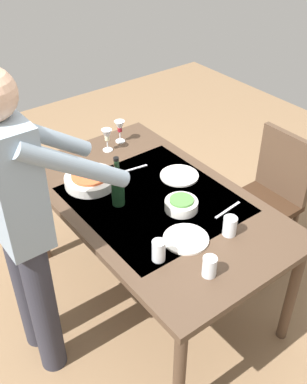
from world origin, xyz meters
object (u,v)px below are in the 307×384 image
(wine_bottle, at_px, (118,187))
(dinner_plate_near, at_px, (186,239))
(wine_glass_left, at_px, (107,136))
(water_cup_near_left, at_px, (230,226))
(serving_bowl_pasta, at_px, (90,179))
(dining_table, at_px, (153,210))
(side_bowl_salad, at_px, (181,204))
(dinner_plate_far, at_px, (179,176))
(water_cup_near_right, at_px, (209,266))
(chair_near, at_px, (271,191))
(person_server, at_px, (21,219))
(water_cup_far_left, at_px, (159,251))
(wine_glass_right, at_px, (120,128))

(wine_bottle, xyz_separation_m, dinner_plate_near, (-0.45, -0.10, -0.10))
(wine_glass_left, height_order, water_cup_near_left, wine_glass_left)
(serving_bowl_pasta, bearing_deg, wine_glass_left, -47.45)
(wine_bottle, height_order, water_cup_near_left, wine_bottle)
(dining_table, distance_m, side_bowl_salad, 0.20)
(dining_table, distance_m, dinner_plate_far, 0.28)
(water_cup_near_right, relative_size, dinner_plate_far, 0.44)
(chair_near, distance_m, wine_glass_left, 1.13)
(chair_near, relative_size, person_server, 0.54)
(wine_glass_left, bearing_deg, side_bowl_salad, 178.57)
(wine_bottle, distance_m, side_bowl_salad, 0.35)
(wine_glass_left, bearing_deg, dining_table, 172.01)
(water_cup_far_left, height_order, dinner_plate_near, water_cup_far_left)
(wine_bottle, distance_m, dinner_plate_near, 0.47)
(wine_glass_left, bearing_deg, dinner_plate_far, -161.19)
(water_cup_far_left, height_order, dinner_plate_far, water_cup_far_left)
(chair_near, distance_m, water_cup_far_left, 1.18)
(person_server, xyz_separation_m, dinner_plate_near, (-0.40, -0.66, -0.20))
(wine_glass_left, distance_m, water_cup_near_right, 1.23)
(serving_bowl_pasta, bearing_deg, person_server, 119.68)
(water_cup_near_left, relative_size, water_cup_near_right, 1.01)
(water_cup_far_left, bearing_deg, dining_table, -34.40)
(water_cup_near_left, bearing_deg, side_bowl_salad, 11.61)
(wine_glass_right, bearing_deg, dinner_plate_near, 164.06)
(chair_near, height_order, side_bowl_salad, chair_near)
(dining_table, relative_size, wine_glass_right, 10.54)
(water_cup_near_left, distance_m, dinner_plate_far, 0.57)
(wine_glass_right, bearing_deg, person_server, 122.87)
(person_server, bearing_deg, water_cup_far_left, -132.20)
(dinner_plate_far, bearing_deg, wine_glass_right, 4.68)
(water_cup_near_right, relative_size, side_bowl_salad, 0.57)
(wine_glass_left, distance_m, wine_glass_right, 0.14)
(chair_near, height_order, water_cup_far_left, chair_near)
(water_cup_near_right, xyz_separation_m, dinner_plate_near, (0.24, -0.07, -0.05))
(water_cup_near_left, xyz_separation_m, water_cup_near_right, (-0.14, 0.27, -0.00))
(dining_table, height_order, water_cup_far_left, water_cup_far_left)
(dining_table, xyz_separation_m, water_cup_far_left, (-0.39, 0.27, 0.13))
(serving_bowl_pasta, distance_m, dinner_plate_far, 0.53)
(wine_glass_left, xyz_separation_m, side_bowl_salad, (-0.76, 0.02, -0.07))
(chair_near, bearing_deg, dinner_plate_near, 102.79)
(wine_bottle, height_order, dinner_plate_near, wine_bottle)
(dining_table, height_order, water_cup_near_left, water_cup_near_left)
(dinner_plate_near, distance_m, dinner_plate_far, 0.56)
(person_server, bearing_deg, water_cup_near_left, -119.98)
(dinner_plate_far, bearing_deg, wine_bottle, 90.11)
(dinner_plate_near, xyz_separation_m, dinner_plate_far, (0.45, -0.33, 0.00))
(chair_near, bearing_deg, wine_glass_right, 38.66)
(water_cup_near_left, bearing_deg, dinner_plate_far, -13.58)
(water_cup_near_left, height_order, dinner_plate_far, water_cup_near_left)
(wine_glass_left, height_order, wine_glass_right, same)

